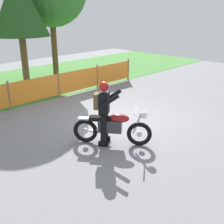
# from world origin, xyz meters

# --- Properties ---
(ground) EXTENTS (24.00, 24.00, 0.02)m
(ground) POSITION_xyz_m (0.00, 0.00, -0.01)
(ground) COLOR gray
(grass_verge) EXTENTS (24.00, 6.36, 0.01)m
(grass_verge) POSITION_xyz_m (0.00, 6.45, 0.01)
(grass_verge) COLOR #4C8C3D
(grass_verge) RESTS_ON ground
(barrier_fence) EXTENTS (8.41, 0.08, 1.05)m
(barrier_fence) POSITION_xyz_m (0.00, 3.27, 0.54)
(barrier_fence) COLOR olive
(barrier_fence) RESTS_ON ground
(tree_near_left) EXTENTS (2.34, 2.34, 4.90)m
(tree_near_left) POSITION_xyz_m (-0.30, 5.28, 3.57)
(tree_near_left) COLOR brown
(tree_near_left) RESTS_ON ground
(motorcycle_lead) EXTENTS (1.34, 1.74, 0.99)m
(motorcycle_lead) POSITION_xyz_m (-1.41, -1.14, 0.48)
(motorcycle_lead) COLOR black
(motorcycle_lead) RESTS_ON ground
(rider_lead) EXTENTS (0.73, 0.78, 1.69)m
(rider_lead) POSITION_xyz_m (-1.54, -0.96, 0.95)
(rider_lead) COLOR black
(rider_lead) RESTS_ON ground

